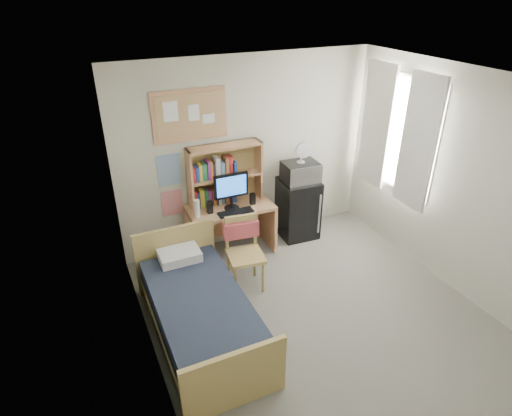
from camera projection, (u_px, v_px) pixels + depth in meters
name	position (u px, v px, depth m)	size (l,w,h in m)	color
floor	(325.00, 326.00, 4.74)	(3.60, 4.20, 0.02)	gray
ceiling	(349.00, 87.00, 3.51)	(3.60, 4.20, 0.02)	white
wall_back	(248.00, 153.00, 5.80)	(3.60, 0.04, 2.60)	beige
wall_left	(149.00, 270.00, 3.46)	(0.04, 4.20, 2.60)	beige
wall_right	(470.00, 190.00, 4.78)	(0.04, 4.20, 2.60)	beige
window_unit	(398.00, 134.00, 5.59)	(0.10, 1.40, 1.70)	white
curtain_left	(418.00, 144.00, 5.25)	(0.04, 0.55, 1.70)	white
curtain_right	(376.00, 126.00, 5.89)	(0.04, 0.55, 1.70)	white
bulletin_board	(190.00, 115.00, 5.21)	(0.94, 0.03, 0.64)	tan
poster_wave	(169.00, 170.00, 5.41)	(0.30, 0.01, 0.42)	#2966A5
poster_japan	(172.00, 203.00, 5.63)	(0.28, 0.01, 0.36)	red
desk	(231.00, 229.00, 5.86)	(1.14, 0.57, 0.71)	tan
desk_chair	(245.00, 255.00, 5.13)	(0.46, 0.46, 0.92)	tan
mini_fridge	(298.00, 208.00, 6.23)	(0.52, 0.52, 0.88)	black
bed	(201.00, 317.00, 4.48)	(0.93, 1.85, 0.51)	#1A2130
hutch	(225.00, 174.00, 5.62)	(0.99, 0.25, 0.81)	tan
monitor	(231.00, 192.00, 5.52)	(0.46, 0.04, 0.49)	black
keyboard	(236.00, 212.00, 5.52)	(0.47, 0.15, 0.02)	black
speaker_left	(210.00, 207.00, 5.49)	(0.07, 0.07, 0.17)	black
speaker_right	(253.00, 199.00, 5.71)	(0.07, 0.07, 0.16)	black
water_bottle	(197.00, 209.00, 5.38)	(0.07, 0.07, 0.24)	white
hoodie	(241.00, 229.00, 5.18)	(0.43, 0.13, 0.21)	#CC4D53
microwave	(300.00, 172.00, 5.94)	(0.48, 0.36, 0.28)	#B7B7BC
desk_fan	(301.00, 153.00, 5.81)	(0.22, 0.22, 0.28)	white
pillow	(180.00, 255.00, 4.94)	(0.47, 0.33, 0.11)	white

